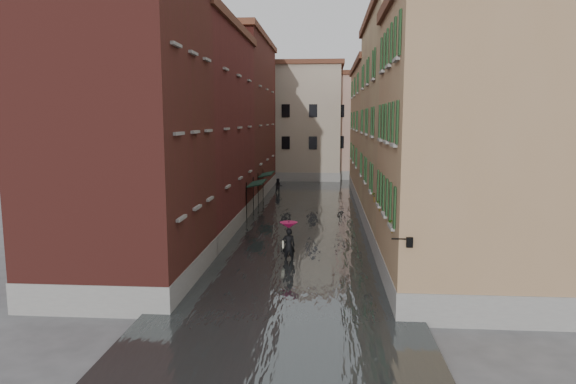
% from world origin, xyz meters
% --- Properties ---
extents(ground, '(120.00, 120.00, 0.00)m').
position_xyz_m(ground, '(0.00, 0.00, 0.00)').
color(ground, '#535355').
rests_on(ground, ground).
extents(floodwater, '(10.00, 60.00, 0.20)m').
position_xyz_m(floodwater, '(0.00, 13.00, 0.10)').
color(floodwater, '#3D4343').
rests_on(floodwater, ground).
extents(building_left_near, '(6.00, 8.00, 13.00)m').
position_xyz_m(building_left_near, '(-7.00, -2.00, 6.50)').
color(building_left_near, maroon).
rests_on(building_left_near, ground).
extents(building_left_mid, '(6.00, 14.00, 12.50)m').
position_xyz_m(building_left_mid, '(-7.00, 9.00, 6.25)').
color(building_left_mid, '#591F1C').
rests_on(building_left_mid, ground).
extents(building_left_far, '(6.00, 16.00, 14.00)m').
position_xyz_m(building_left_far, '(-7.00, 24.00, 7.00)').
color(building_left_far, maroon).
rests_on(building_left_far, ground).
extents(building_right_near, '(6.00, 8.00, 11.50)m').
position_xyz_m(building_right_near, '(7.00, -2.00, 5.75)').
color(building_right_near, '#9C7750').
rests_on(building_right_near, ground).
extents(building_right_mid, '(6.00, 14.00, 13.00)m').
position_xyz_m(building_right_mid, '(7.00, 9.00, 6.50)').
color(building_right_mid, tan).
rests_on(building_right_mid, ground).
extents(building_right_far, '(6.00, 16.00, 11.50)m').
position_xyz_m(building_right_far, '(7.00, 24.00, 5.75)').
color(building_right_far, '#9C7750').
rests_on(building_right_far, ground).
extents(building_end_cream, '(12.00, 9.00, 13.00)m').
position_xyz_m(building_end_cream, '(-3.00, 38.00, 6.50)').
color(building_end_cream, '#B1A58C').
rests_on(building_end_cream, ground).
extents(building_end_pink, '(10.00, 9.00, 12.00)m').
position_xyz_m(building_end_pink, '(6.00, 40.00, 6.00)').
color(building_end_pink, tan).
rests_on(building_end_pink, ground).
extents(awning_near, '(1.09, 3.37, 2.80)m').
position_xyz_m(awning_near, '(-3.48, 13.06, 2.48)').
color(awning_near, '#142D21').
rests_on(awning_near, ground).
extents(awning_far, '(1.09, 3.28, 2.80)m').
position_xyz_m(awning_far, '(-3.48, 19.05, 2.47)').
color(awning_far, '#142D21').
rests_on(awning_far, ground).
extents(wall_lantern, '(0.71, 0.22, 0.35)m').
position_xyz_m(wall_lantern, '(4.33, -6.00, 3.01)').
color(wall_lantern, black).
rests_on(wall_lantern, ground).
extents(window_planters, '(0.59, 7.93, 0.84)m').
position_xyz_m(window_planters, '(4.12, -0.35, 3.51)').
color(window_planters, brown).
rests_on(window_planters, ground).
extents(pedestrian_main, '(0.92, 0.92, 2.06)m').
position_xyz_m(pedestrian_main, '(-0.31, 1.63, 1.22)').
color(pedestrian_main, black).
rests_on(pedestrian_main, ground).
extents(pedestrian_far, '(0.87, 0.75, 1.54)m').
position_xyz_m(pedestrian_far, '(-3.00, 24.73, 0.77)').
color(pedestrian_far, black).
rests_on(pedestrian_far, ground).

